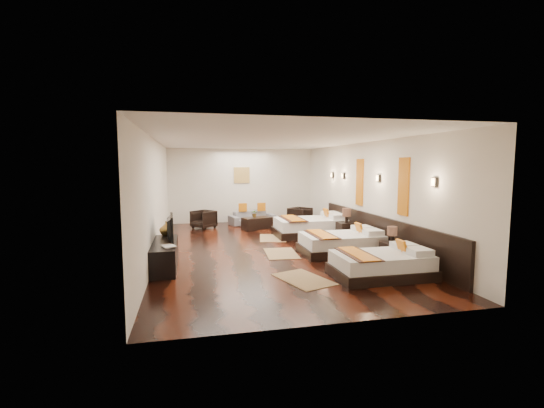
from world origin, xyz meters
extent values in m
cube|color=black|center=(0.00, 0.00, 0.00)|extent=(5.50, 9.50, 0.01)
cube|color=white|center=(0.00, 0.00, 2.80)|extent=(5.50, 9.50, 0.01)
cube|color=silver|center=(0.00, 4.75, 1.40)|extent=(5.50, 0.01, 2.80)
cube|color=silver|center=(-2.75, 0.00, 1.40)|extent=(0.01, 9.50, 2.80)
cube|color=silver|center=(2.75, 0.00, 1.40)|extent=(0.01, 9.50, 2.80)
cube|color=black|center=(2.71, -0.80, 0.45)|extent=(0.08, 6.60, 0.90)
cube|color=black|center=(1.67, -2.90, 0.10)|extent=(1.88, 1.16, 0.20)
cube|color=white|center=(1.67, -2.90, 0.33)|extent=(1.79, 1.07, 0.27)
cube|color=orange|center=(2.12, -2.90, 0.57)|extent=(0.14, 0.29, 0.29)
cube|color=#38190F|center=(1.18, -2.90, 0.47)|extent=(0.49, 1.18, 0.02)
cube|color=orange|center=(1.18, -2.90, 0.49)|extent=(0.34, 1.18, 0.02)
cube|color=black|center=(1.67, -0.96, 0.10)|extent=(1.99, 1.23, 0.21)
cube|color=white|center=(1.67, -0.96, 0.35)|extent=(1.89, 1.14, 0.28)
cube|color=orange|center=(2.14, -0.96, 0.61)|extent=(0.15, 0.30, 0.31)
cube|color=#38190F|center=(1.15, -0.96, 0.50)|extent=(0.52, 1.25, 0.02)
cube|color=orange|center=(1.15, -0.96, 0.52)|extent=(0.36, 1.25, 0.02)
cube|color=black|center=(1.67, 1.42, 0.12)|extent=(2.20, 1.36, 0.23)
cube|color=white|center=(1.67, 1.42, 0.39)|extent=(2.10, 1.26, 0.31)
cube|color=orange|center=(2.19, 1.42, 0.67)|extent=(0.16, 0.34, 0.34)
cube|color=#38190F|center=(1.09, 1.42, 0.56)|extent=(0.58, 1.38, 0.02)
cube|color=orange|center=(1.09, 1.42, 0.57)|extent=(0.40, 1.38, 0.02)
cube|color=black|center=(2.44, -1.97, 0.23)|extent=(0.41, 0.41, 0.46)
cylinder|color=black|center=(2.44, -1.97, 0.55)|extent=(0.07, 0.07, 0.18)
cylinder|color=#3F2619|center=(2.44, -1.97, 0.71)|extent=(0.22, 0.22, 0.20)
cube|color=black|center=(2.44, 0.50, 0.27)|extent=(0.48, 0.48, 0.53)
cylinder|color=black|center=(2.44, 0.50, 0.64)|extent=(0.08, 0.08, 0.21)
cylinder|color=#3F2619|center=(2.44, 0.50, 0.83)|extent=(0.25, 0.25, 0.23)
cube|color=#96764C|center=(0.14, -2.75, 0.01)|extent=(1.09, 1.38, 0.01)
cube|color=#96764C|center=(0.22, -0.63, 0.01)|extent=(0.84, 1.26, 0.01)
cube|color=#96764C|center=(0.44, 1.31, 0.01)|extent=(0.96, 1.32, 0.01)
cube|color=black|center=(-2.50, -1.32, 0.28)|extent=(0.50, 1.80, 0.55)
imported|color=black|center=(-2.45, -1.17, 0.83)|extent=(0.18, 0.98, 0.56)
imported|color=black|center=(-2.50, -1.85, 0.57)|extent=(0.34, 0.38, 0.03)
imported|color=brown|center=(-2.50, -0.52, 0.72)|extent=(0.39, 0.39, 0.34)
imported|color=slate|center=(0.28, 4.04, 0.24)|extent=(1.79, 1.06, 0.49)
imported|color=black|center=(-1.51, 3.50, 0.32)|extent=(0.96, 0.96, 0.63)
imported|color=black|center=(1.97, 3.54, 0.32)|extent=(0.98, 0.98, 0.64)
cube|color=black|center=(0.28, 2.99, 0.20)|extent=(1.11, 0.78, 0.40)
imported|color=#2C5B1E|center=(0.20, 3.07, 0.54)|extent=(0.28, 0.25, 0.27)
cube|color=#D86014|center=(2.73, -1.90, 1.70)|extent=(0.04, 0.40, 1.30)
cube|color=#D86014|center=(2.73, 0.30, 1.70)|extent=(0.04, 0.40, 1.30)
cube|color=black|center=(2.71, -3.00, 1.85)|extent=(0.06, 0.12, 0.18)
cube|color=#FFD18C|center=(2.68, -3.00, 1.85)|extent=(0.02, 0.10, 0.14)
cube|color=black|center=(2.71, -0.80, 1.85)|extent=(0.06, 0.12, 0.18)
cube|color=#FFD18C|center=(2.68, -0.80, 1.85)|extent=(0.02, 0.10, 0.14)
cube|color=black|center=(2.71, 1.40, 1.85)|extent=(0.06, 0.12, 0.18)
cube|color=#FFD18C|center=(2.68, 1.40, 1.85)|extent=(0.02, 0.10, 0.14)
cube|color=black|center=(2.71, 2.30, 1.85)|extent=(0.06, 0.12, 0.18)
cube|color=#FFD18C|center=(2.68, 2.30, 1.85)|extent=(0.02, 0.10, 0.14)
cube|color=#AD873F|center=(0.00, 4.73, 1.80)|extent=(0.60, 0.04, 0.60)
camera|label=1|loc=(-1.95, -9.36, 2.18)|focal=24.49mm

